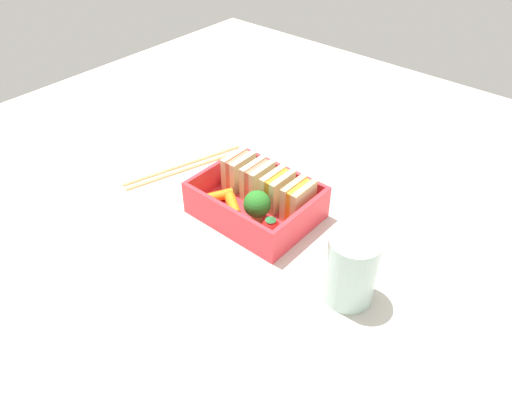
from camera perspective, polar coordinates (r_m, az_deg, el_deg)
The scene contains 13 objects.
ground_plane at distance 71.45cm, azimuth 0.00°, elevation -2.34°, with size 120.00×120.00×2.00cm, color beige.
bento_tray at distance 70.42cm, azimuth 0.00°, elevation -1.35°, with size 16.21×12.56×1.20cm, color #E9333E.
bento_rim at distance 68.83cm, azimuth 0.00°, elevation 0.29°, with size 16.21×12.56×3.89cm.
sandwich_left at distance 72.83cm, azimuth -1.99°, elevation 3.25°, with size 2.62×4.84×5.11cm.
sandwich_center_left at distance 70.88cm, azimuth 0.17°, elevation 2.17°, with size 2.62×4.84×5.11cm.
sandwich_center at distance 69.05cm, azimuth 2.44°, elevation 1.03°, with size 2.62×4.84×5.11cm.
sandwich_center_right at distance 67.37cm, azimuth 4.83°, elevation -0.17°, with size 2.62×4.84×5.11cm.
carrot_stick_left at distance 71.04cm, azimuth -4.48°, elevation 0.30°, with size 1.47×1.47×4.62cm, color orange.
carrot_stick_far_left at distance 69.21cm, azimuth -2.67°, elevation -0.75°, with size 1.55×1.55×4.13cm, color orange.
broccoli_floret at distance 66.04cm, azimuth 0.13°, elevation -0.67°, with size 3.72×3.72×4.77cm.
strawberry_far_left at distance 64.94cm, azimuth 1.68°, elevation -3.15°, with size 2.44×2.44×3.04cm.
chopstick_pair at distance 80.73cm, azimuth -8.08°, elevation 3.80°, with size 7.87×20.25×0.70cm.
drinking_glass at distance 57.73cm, azimuth 10.83°, elevation -7.88°, with size 5.88×5.88×8.88cm, color silver.
Camera 1 is at (35.46, -41.29, 45.29)cm, focal length 35.00 mm.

